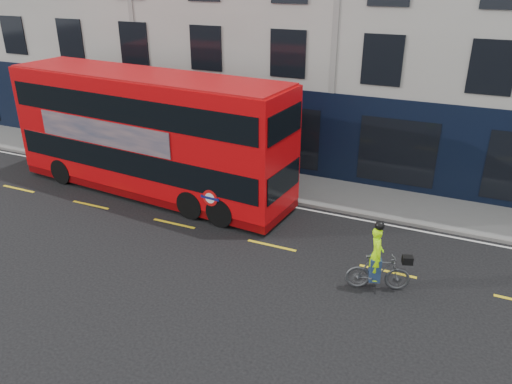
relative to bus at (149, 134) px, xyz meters
The scene contains 7 objects.
ground 7.88m from the bus, 30.17° to the right, with size 120.00×120.00×0.00m, color black.
pavement 7.44m from the bus, 23.25° to the left, with size 60.00×3.00×0.12m, color gray.
kerb 7.02m from the bus, 11.11° to the left, with size 60.00×0.12×0.13m, color slate.
road_edge_line 7.00m from the bus, ahead, with size 58.00×0.10×0.01m, color silver.
lane_dashes 7.28m from the bus, 19.19° to the right, with size 58.00×0.12×0.01m, color yellow, non-canonical shape.
bus is the anchor object (origin of this frame).
cyclist 10.94m from the bus, 17.91° to the right, with size 1.97×1.10×2.27m.
Camera 1 is at (5.65, -12.50, 8.82)m, focal length 35.00 mm.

